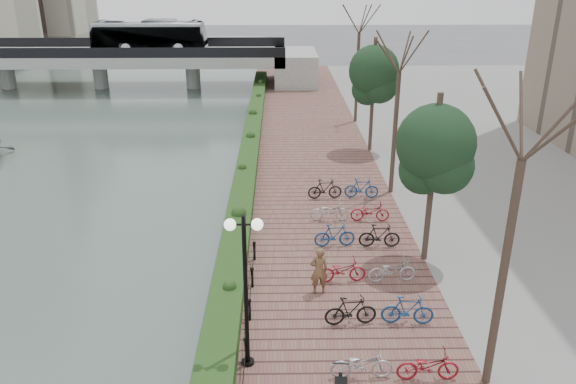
{
  "coord_description": "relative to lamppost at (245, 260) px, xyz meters",
  "views": [
    {
      "loc": [
        2.38,
        -10.23,
        11.03
      ],
      "look_at": [
        2.75,
        12.29,
        2.0
      ],
      "focal_mm": 35.0,
      "sensor_mm": 36.0,
      "label": 1
    }
  ],
  "objects": [
    {
      "name": "street_trees",
      "position": [
        6.55,
        9.82,
        -0.18
      ],
      "size": [
        3.2,
        37.12,
        6.8
      ],
      "color": "#382A21",
      "rests_on": "promenade"
    },
    {
      "name": "promenade",
      "position": [
        2.55,
        14.64,
        -3.61
      ],
      "size": [
        8.0,
        75.0,
        0.5
      ],
      "primitive_type": "cube",
      "color": "brown",
      "rests_on": "ground"
    },
    {
      "name": "lamppost",
      "position": [
        0.0,
        0.0,
        0.0
      ],
      "size": [
        1.02,
        0.32,
        4.64
      ],
      "color": "black",
      "rests_on": "promenade"
    },
    {
      "name": "chain_fence",
      "position": [
        -0.05,
        -0.86,
        -3.01
      ],
      "size": [
        0.1,
        14.1,
        0.7
      ],
      "color": "black",
      "rests_on": "promenade"
    },
    {
      "name": "hedge",
      "position": [
        -0.85,
        17.14,
        -3.06
      ],
      "size": [
        1.1,
        56.0,
        0.6
      ],
      "primitive_type": "cube",
      "color": "#193D16",
      "rests_on": "promenade"
    },
    {
      "name": "pedestrian",
      "position": [
        2.27,
        3.74,
        -2.49
      ],
      "size": [
        0.69,
        0.5,
        1.75
      ],
      "primitive_type": "imported",
      "rotation": [
        0.0,
        0.0,
        3.28
      ],
      "color": "brown",
      "rests_on": "promenade"
    },
    {
      "name": "bridge",
      "position": [
        -15.4,
        42.14,
        -0.49
      ],
      "size": [
        36.0,
        10.77,
        6.5
      ],
      "color": "gray",
      "rests_on": "ground"
    },
    {
      "name": "river_water",
      "position": [
        -16.45,
        22.14,
        -3.85
      ],
      "size": [
        30.0,
        130.0,
        0.02
      ],
      "primitive_type": "cube",
      "color": "#4E6258",
      "rests_on": "ground"
    },
    {
      "name": "bicycle_parking",
      "position": [
        4.05,
        5.79,
        -2.89
      ],
      "size": [
        2.4,
        14.69,
        1.0
      ],
      "color": "#B1B0B6",
      "rests_on": "promenade"
    }
  ]
}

